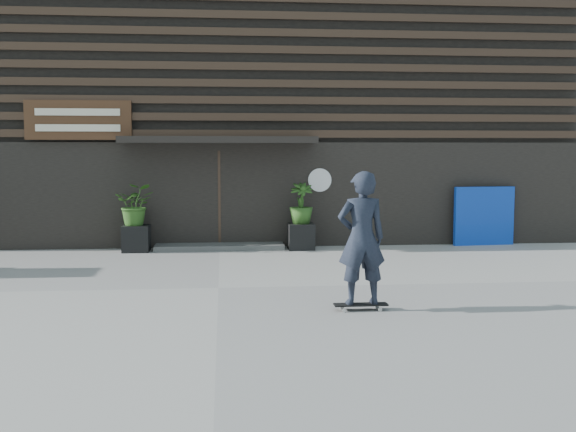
{
  "coord_description": "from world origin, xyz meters",
  "views": [
    {
      "loc": [
        0.1,
        -11.43,
        2.3
      ],
      "look_at": [
        1.28,
        1.1,
        1.1
      ],
      "focal_mm": 42.8,
      "sensor_mm": 36.0,
      "label": 1
    }
  ],
  "objects": [
    {
      "name": "ground",
      "position": [
        0.0,
        0.0,
        0.0
      ],
      "size": [
        80.0,
        80.0,
        0.0
      ],
      "primitive_type": "plane",
      "color": "#9C9A94",
      "rests_on": "ground"
    },
    {
      "name": "entrance_step",
      "position": [
        0.0,
        4.6,
        0.06
      ],
      "size": [
        3.0,
        0.8,
        0.12
      ],
      "primitive_type": "cube",
      "color": "#494947",
      "rests_on": "ground"
    },
    {
      "name": "planter_pot_left",
      "position": [
        -1.9,
        4.4,
        0.3
      ],
      "size": [
        0.6,
        0.6,
        0.6
      ],
      "primitive_type": "cube",
      "color": "black",
      "rests_on": "ground"
    },
    {
      "name": "bamboo_left",
      "position": [
        -1.9,
        4.4,
        1.08
      ],
      "size": [
        0.86,
        0.75,
        0.96
      ],
      "primitive_type": "imported",
      "color": "#2D591E",
      "rests_on": "planter_pot_left"
    },
    {
      "name": "planter_pot_right",
      "position": [
        1.9,
        4.4,
        0.3
      ],
      "size": [
        0.6,
        0.6,
        0.6
      ],
      "primitive_type": "cube",
      "color": "black",
      "rests_on": "ground"
    },
    {
      "name": "bamboo_right",
      "position": [
        1.9,
        4.4,
        1.08
      ],
      "size": [
        0.54,
        0.54,
        0.96
      ],
      "primitive_type": "imported",
      "color": "#2D591E",
      "rests_on": "planter_pot_right"
    },
    {
      "name": "blue_tarp",
      "position": [
        6.43,
        4.7,
        0.71
      ],
      "size": [
        1.53,
        0.25,
        1.43
      ],
      "primitive_type": "cube",
      "rotation": [
        0.0,
        0.0,
        0.09
      ],
      "color": "#0D34AD",
      "rests_on": "ground"
    },
    {
      "name": "building",
      "position": [
        -0.0,
        9.96,
        3.99
      ],
      "size": [
        18.0,
        11.0,
        8.0
      ],
      "color": "black",
      "rests_on": "ground"
    },
    {
      "name": "skateboarder",
      "position": [
        2.06,
        -1.83,
        1.05
      ],
      "size": [
        0.78,
        0.51,
        2.01
      ],
      "color": "black",
      "rests_on": "ground"
    }
  ]
}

